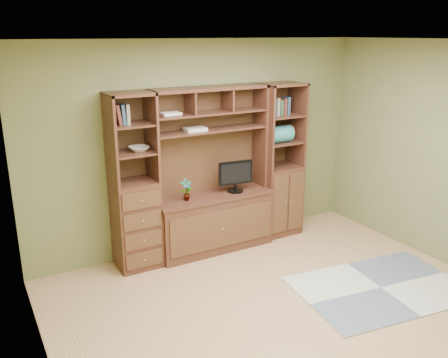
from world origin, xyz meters
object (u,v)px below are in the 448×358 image
center_hutch (213,172)px  monitor (235,171)px  left_tower (134,183)px  right_tower (279,161)px

center_hutch → monitor: bearing=-6.7°
left_tower → right_tower: 2.02m
monitor → center_hutch: bearing=-179.9°
left_tower → monitor: (1.30, -0.07, -0.02)m
monitor → left_tower: bearing=-176.5°
left_tower → right_tower: bearing=0.0°
center_hutch → left_tower: 1.00m
right_tower → monitor: size_ratio=3.72×
right_tower → monitor: (-0.73, -0.07, -0.02)m
right_tower → monitor: 0.73m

